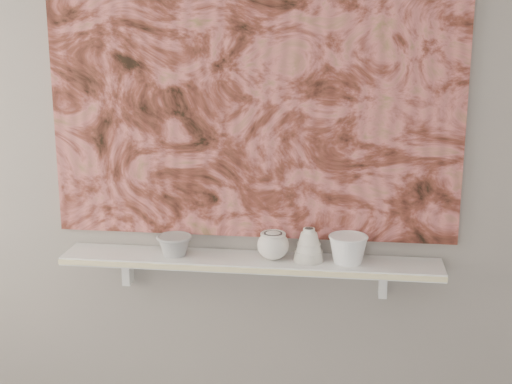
% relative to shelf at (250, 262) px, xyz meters
% --- Properties ---
extents(wall_back, '(3.60, 0.00, 3.60)m').
position_rel_shelf_xyz_m(wall_back, '(0.00, 0.09, 0.44)').
color(wall_back, gray).
rests_on(wall_back, floor).
extents(shelf, '(1.40, 0.18, 0.03)m').
position_rel_shelf_xyz_m(shelf, '(0.00, 0.00, 0.00)').
color(shelf, white).
rests_on(shelf, wall_back).
extents(shelf_stripe, '(1.40, 0.01, 0.02)m').
position_rel_shelf_xyz_m(shelf_stripe, '(0.00, -0.09, 0.00)').
color(shelf_stripe, beige).
rests_on(shelf_stripe, shelf).
extents(bracket_left, '(0.03, 0.06, 0.12)m').
position_rel_shelf_xyz_m(bracket_left, '(-0.49, 0.06, -0.07)').
color(bracket_left, white).
rests_on(bracket_left, wall_back).
extents(bracket_right, '(0.03, 0.06, 0.12)m').
position_rel_shelf_xyz_m(bracket_right, '(0.49, 0.06, -0.07)').
color(bracket_right, white).
rests_on(bracket_right, wall_back).
extents(painting, '(1.50, 0.02, 1.10)m').
position_rel_shelf_xyz_m(painting, '(0.00, 0.08, 0.62)').
color(painting, brown).
rests_on(painting, wall_back).
extents(house_motif, '(0.09, 0.00, 0.08)m').
position_rel_shelf_xyz_m(house_motif, '(0.45, 0.07, 0.32)').
color(house_motif, black).
rests_on(house_motif, painting).
extents(bowl_grey, '(0.14, 0.14, 0.08)m').
position_rel_shelf_xyz_m(bowl_grey, '(-0.28, 0.00, 0.05)').
color(bowl_grey, gray).
rests_on(bowl_grey, shelf).
extents(cup_cream, '(0.15, 0.15, 0.11)m').
position_rel_shelf_xyz_m(cup_cream, '(0.09, 0.00, 0.07)').
color(cup_cream, silver).
rests_on(cup_cream, shelf).
extents(bell_vessel, '(0.14, 0.14, 0.12)m').
position_rel_shelf_xyz_m(bell_vessel, '(0.22, 0.00, 0.08)').
color(bell_vessel, silver).
rests_on(bell_vessel, shelf).
extents(bowl_white, '(0.19, 0.19, 0.10)m').
position_rel_shelf_xyz_m(bowl_white, '(0.36, 0.00, 0.07)').
color(bowl_white, white).
rests_on(bowl_white, shelf).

